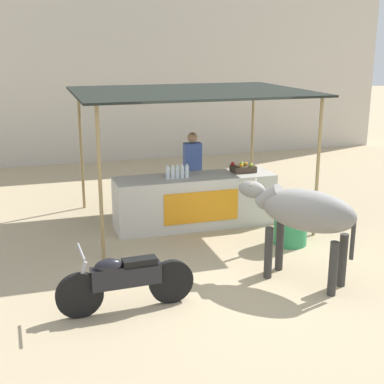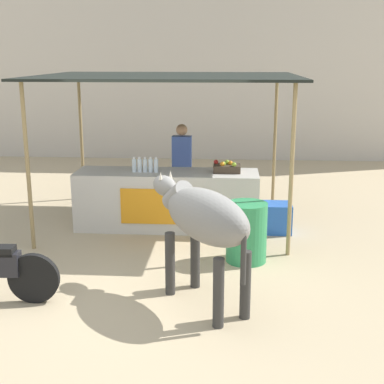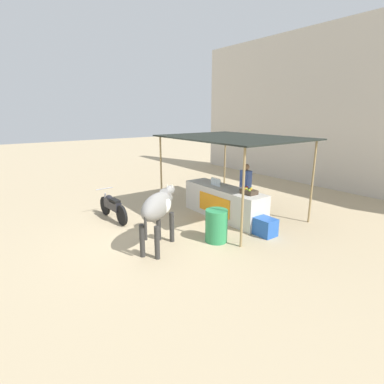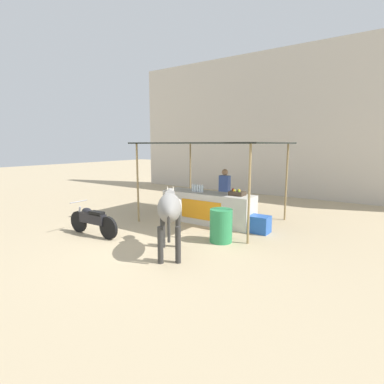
{
  "view_description": "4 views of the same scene",
  "coord_description": "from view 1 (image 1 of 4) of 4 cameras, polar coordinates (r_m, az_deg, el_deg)",
  "views": [
    {
      "loc": [
        -2.87,
        -6.97,
        3.35
      ],
      "look_at": [
        -0.45,
        0.92,
        1.03
      ],
      "focal_mm": 50.0,
      "sensor_mm": 36.0,
      "label": 1
    },
    {
      "loc": [
        1.0,
        -6.32,
        2.82
      ],
      "look_at": [
        0.48,
        1.24,
        0.87
      ],
      "focal_mm": 50.0,
      "sensor_mm": 36.0,
      "label": 2
    },
    {
      "loc": [
        6.66,
        -3.95,
        3.22
      ],
      "look_at": [
        -0.09,
        1.02,
        0.98
      ],
      "focal_mm": 28.0,
      "sensor_mm": 36.0,
      "label": 3
    },
    {
      "loc": [
        4.84,
        -5.63,
        2.45
      ],
      "look_at": [
        0.28,
        0.94,
        1.17
      ],
      "focal_mm": 28.0,
      "sensor_mm": 36.0,
      "label": 4
    }
  ],
  "objects": [
    {
      "name": "stall_counter",
      "position": [
        10.03,
        0.31,
        -0.95
      ],
      "size": [
        3.0,
        0.82,
        0.96
      ],
      "color": "beige",
      "rests_on": "ground"
    },
    {
      "name": "fruit_crate",
      "position": [
        10.26,
        5.47,
        2.54
      ],
      "size": [
        0.44,
        0.32,
        0.18
      ],
      "color": "#3F3326",
      "rests_on": "stall_counter"
    },
    {
      "name": "water_barrel",
      "position": [
        9.27,
        10.5,
        -3.01
      ],
      "size": [
        0.57,
        0.57,
        0.84
      ],
      "primitive_type": "cylinder",
      "color": "#2D8C51",
      "rests_on": "ground"
    },
    {
      "name": "vendor_behind_counter",
      "position": [
        10.68,
        0.05,
        2.14
      ],
      "size": [
        0.34,
        0.22,
        1.65
      ],
      "color": "#383842",
      "rests_on": "ground"
    },
    {
      "name": "building_wall_far",
      "position": [
        15.81,
        -6.84,
        15.65
      ],
      "size": [
        16.0,
        0.5,
        6.74
      ],
      "primitive_type": "cube",
      "color": "beige",
      "rests_on": "ground"
    },
    {
      "name": "water_bottle_row",
      "position": [
        9.73,
        -1.57,
        2.15
      ],
      "size": [
        0.43,
        0.07,
        0.25
      ],
      "color": "silver",
      "rests_on": "stall_counter"
    },
    {
      "name": "cow",
      "position": [
        7.69,
        11.79,
        -2.19
      ],
      "size": [
        1.4,
        1.66,
        1.44
      ],
      "color": "gray",
      "rests_on": "ground"
    },
    {
      "name": "motorcycle_parked",
      "position": [
        6.98,
        -7.19,
        -9.23
      ],
      "size": [
        1.8,
        0.55,
        0.9
      ],
      "color": "black",
      "rests_on": "ground"
    },
    {
      "name": "stall_awning",
      "position": [
        9.94,
        -0.2,
        10.23
      ],
      "size": [
        4.2,
        3.2,
        2.5
      ],
      "color": "black",
      "rests_on": "ground"
    },
    {
      "name": "cooler_box",
      "position": [
        10.64,
        9.47,
        -1.53
      ],
      "size": [
        0.6,
        0.44,
        0.48
      ],
      "primitive_type": "cube",
      "color": "blue",
      "rests_on": "ground"
    },
    {
      "name": "ground_plane",
      "position": [
        8.25,
        4.91,
        -8.35
      ],
      "size": [
        60.0,
        60.0,
        0.0
      ],
      "primitive_type": "plane",
      "color": "tan"
    }
  ]
}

